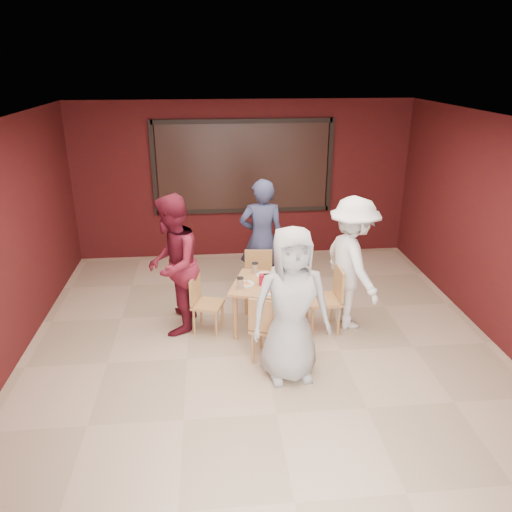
{
  "coord_description": "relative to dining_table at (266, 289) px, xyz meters",
  "views": [
    {
      "loc": [
        -0.62,
        -5.29,
        3.43
      ],
      "look_at": [
        -0.05,
        0.64,
        1.07
      ],
      "focal_mm": 35.0,
      "sensor_mm": 36.0,
      "label": 1
    }
  ],
  "objects": [
    {
      "name": "diner_left",
      "position": [
        -1.22,
        0.14,
        0.33
      ],
      "size": [
        0.82,
        0.99,
        1.86
      ],
      "primitive_type": "imported",
      "rotation": [
        0.0,
        0.0,
        -1.71
      ],
      "color": "maroon",
      "rests_on": "floor"
    },
    {
      "name": "diner_front",
      "position": [
        0.14,
        -1.08,
        0.3
      ],
      "size": [
        0.93,
        0.65,
        1.81
      ],
      "primitive_type": "imported",
      "rotation": [
        0.0,
        0.0,
        0.09
      ],
      "color": "#B0B0B0",
      "rests_on": "floor"
    },
    {
      "name": "dining_table",
      "position": [
        0.0,
        0.0,
        0.0
      ],
      "size": [
        1.07,
        1.07,
        0.83
      ],
      "color": "#B97F4C",
      "rests_on": "floor"
    },
    {
      "name": "diner_back",
      "position": [
        0.05,
        1.06,
        0.31
      ],
      "size": [
        0.68,
        0.46,
        1.84
      ],
      "primitive_type": "imported",
      "rotation": [
        0.0,
        0.0,
        3.11
      ],
      "color": "#303555",
      "rests_on": "floor"
    },
    {
      "name": "chair_left",
      "position": [
        -0.84,
        0.06,
        -0.16
      ],
      "size": [
        0.47,
        0.47,
        0.78
      ],
      "color": "tan",
      "rests_on": "floor"
    },
    {
      "name": "chair_right",
      "position": [
        0.83,
        -0.09,
        -0.09
      ],
      "size": [
        0.44,
        0.44,
        0.9
      ],
      "color": "tan",
      "rests_on": "floor"
    },
    {
      "name": "diner_right",
      "position": [
        1.14,
        0.03,
        0.3
      ],
      "size": [
        0.92,
        1.29,
        1.81
      ],
      "primitive_type": "imported",
      "rotation": [
        0.0,
        0.0,
        1.8
      ],
      "color": "white",
      "rests_on": "floor"
    },
    {
      "name": "chair_front",
      "position": [
        -0.06,
        -0.78,
        -0.11
      ],
      "size": [
        0.55,
        0.55,
        0.87
      ],
      "color": "tan",
      "rests_on": "floor"
    },
    {
      "name": "chair_back",
      "position": [
        -0.03,
        0.73,
        -0.13
      ],
      "size": [
        0.44,
        0.44,
        0.83
      ],
      "color": "tan",
      "rests_on": "floor"
    },
    {
      "name": "window_blinds",
      "position": [
        -0.09,
        2.81,
        1.05
      ],
      "size": [
        3.0,
        0.02,
        1.5
      ],
      "primitive_type": "cube",
      "color": "black"
    },
    {
      "name": "floor",
      "position": [
        -0.09,
        -0.64,
        -0.6
      ],
      "size": [
        7.0,
        7.0,
        0.0
      ],
      "primitive_type": "plane",
      "color": "tan",
      "rests_on": "ground"
    }
  ]
}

